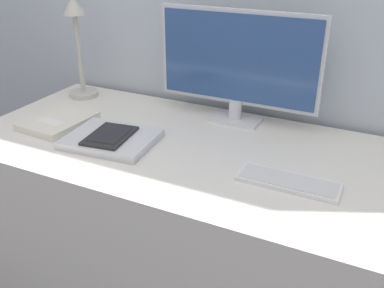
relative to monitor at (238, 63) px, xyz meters
The scene contains 7 objects.
desk 0.66m from the monitor, 105.48° to the right, with size 1.52×0.73×0.75m.
monitor is the anchor object (origin of this frame).
keyboard 0.52m from the monitor, 50.56° to the right, with size 0.29×0.10×0.01m.
laptop 0.52m from the monitor, 130.64° to the right, with size 0.31×0.26×0.03m.
ereader 0.52m from the monitor, 129.53° to the right, with size 0.15×0.20×0.01m.
desk_lamp 0.70m from the monitor, behind, with size 0.12×0.12×0.42m.
notebook 0.69m from the monitor, 150.82° to the right, with size 0.21×0.26×0.03m.
Camera 1 is at (0.58, -0.99, 1.39)m, focal length 40.00 mm.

